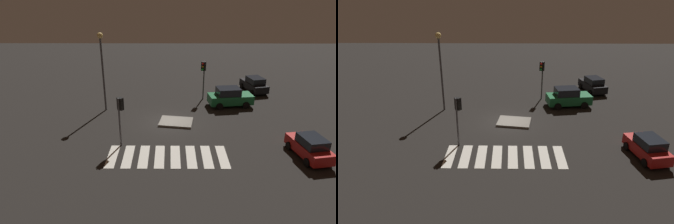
# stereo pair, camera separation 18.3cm
# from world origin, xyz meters

# --- Properties ---
(ground_plane) EXTENTS (80.00, 80.00, 0.00)m
(ground_plane) POSITION_xyz_m (0.00, 0.00, 0.00)
(ground_plane) COLOR black
(traffic_island) EXTENTS (3.23, 2.62, 0.18)m
(traffic_island) POSITION_xyz_m (0.73, -0.15, 0.09)
(traffic_island) COLOR gray
(traffic_island) RESTS_ON ground
(car_green) EXTENTS (4.65, 2.54, 1.95)m
(car_green) POSITION_xyz_m (6.31, 4.11, 0.96)
(car_green) COLOR #196B38
(car_green) RESTS_ON ground
(car_black) EXTENTS (2.62, 4.29, 1.76)m
(car_black) POSITION_xyz_m (9.98, 8.67, 0.86)
(car_black) COLOR black
(car_black) RESTS_ON ground
(car_red) EXTENTS (2.33, 4.07, 1.69)m
(car_red) POSITION_xyz_m (10.23, -5.99, 0.83)
(car_red) COLOR red
(car_red) RESTS_ON ground
(traffic_light_south) EXTENTS (0.54, 0.53, 3.92)m
(traffic_light_south) POSITION_xyz_m (-3.54, -4.26, 2.97)
(traffic_light_south) COLOR #47474C
(traffic_light_south) RESTS_ON ground
(traffic_light_north) EXTENTS (0.54, 0.53, 4.16)m
(traffic_light_north) POSITION_xyz_m (3.72, 6.09, 3.16)
(traffic_light_north) COLOR #47474C
(traffic_light_north) RESTS_ON ground
(street_lamp) EXTENTS (0.56, 0.56, 7.60)m
(street_lamp) POSITION_xyz_m (-6.22, 2.91, 5.19)
(street_lamp) COLOR #47474C
(street_lamp) RESTS_ON ground
(crosswalk_near) EXTENTS (8.75, 3.20, 0.02)m
(crosswalk_near) POSITION_xyz_m (0.00, -6.04, 0.01)
(crosswalk_near) COLOR silver
(crosswalk_near) RESTS_ON ground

